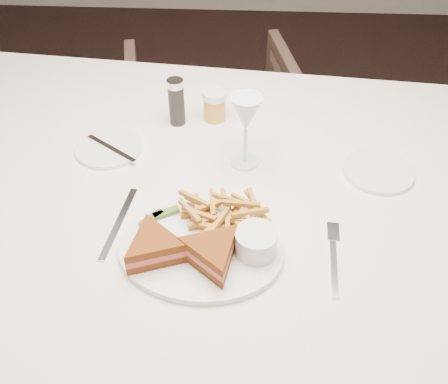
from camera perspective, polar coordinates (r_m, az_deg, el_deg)
ground at (r=1.88m, az=-6.08°, el=-10.27°), size 5.00×5.00×0.00m
table at (r=1.37m, az=0.12°, el=-11.84°), size 1.74×1.25×0.75m
chair_far at (r=2.01m, az=-1.17°, el=7.43°), size 0.76×0.72×0.66m
table_setting at (r=1.01m, az=-1.16°, el=-1.11°), size 0.79×0.68×0.18m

